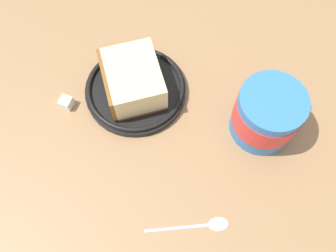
% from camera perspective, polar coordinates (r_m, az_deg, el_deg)
% --- Properties ---
extents(ground_plane, '(1.53, 1.53, 0.02)m').
position_cam_1_polar(ground_plane, '(0.60, -2.40, 2.66)').
color(ground_plane, '#936D47').
extents(small_plate, '(0.17, 0.17, 0.02)m').
position_cam_1_polar(small_plate, '(0.60, -5.15, 5.85)').
color(small_plate, black).
rests_on(small_plate, ground_plane).
extents(cake_slice, '(0.13, 0.12, 0.05)m').
position_cam_1_polar(cake_slice, '(0.57, -5.66, 7.32)').
color(cake_slice, brown).
rests_on(cake_slice, small_plate).
extents(tea_mug, '(0.10, 0.12, 0.09)m').
position_cam_1_polar(tea_mug, '(0.55, 15.55, 1.94)').
color(tea_mug, '#3372BF').
rests_on(tea_mug, ground_plane).
extents(teaspoon, '(0.07, 0.11, 0.01)m').
position_cam_1_polar(teaspoon, '(0.53, 5.93, -15.37)').
color(teaspoon, silver).
rests_on(teaspoon, ground_plane).
extents(sugar_cube, '(0.03, 0.03, 0.02)m').
position_cam_1_polar(sugar_cube, '(0.60, -15.84, 3.59)').
color(sugar_cube, white).
rests_on(sugar_cube, ground_plane).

